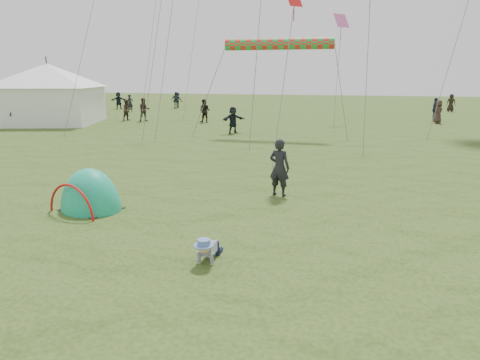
% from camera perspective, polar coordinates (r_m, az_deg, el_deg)
% --- Properties ---
extents(ground, '(140.00, 140.00, 0.00)m').
position_cam_1_polar(ground, '(9.38, -9.62, -7.98)').
color(ground, '#263F10').
extents(crawling_toddler, '(0.50, 0.70, 0.53)m').
position_cam_1_polar(crawling_toddler, '(8.21, -4.35, -9.06)').
color(crawling_toddler, black).
rests_on(crawling_toddler, ground).
extents(popup_tent, '(2.03, 1.83, 2.20)m').
position_cam_1_polar(popup_tent, '(11.99, -19.18, -3.71)').
color(popup_tent, '#068561').
rests_on(popup_tent, ground).
extents(standing_adult, '(0.69, 0.53, 1.68)m').
position_cam_1_polar(standing_adult, '(12.45, 5.27, 1.66)').
color(standing_adult, black).
rests_on(standing_adult, ground).
extents(event_marquee, '(8.27, 8.27, 4.57)m').
position_cam_1_polar(event_marquee, '(34.36, -24.08, 10.71)').
color(event_marquee, white).
rests_on(event_marquee, ground).
extents(crowd_person_0, '(0.68, 0.72, 1.66)m').
position_cam_1_polar(crowd_person_0, '(42.76, -14.44, 9.88)').
color(crowd_person_0, black).
rests_on(crowd_person_0, ground).
extents(crowd_person_1, '(0.90, 0.74, 1.72)m').
position_cam_1_polar(crowd_person_1, '(32.22, -4.72, 9.16)').
color(crowd_person_1, black).
rests_on(crowd_person_1, ground).
extents(crowd_person_2, '(0.69, 1.11, 1.76)m').
position_cam_1_polar(crowd_person_2, '(36.68, 24.56, 8.58)').
color(crowd_person_2, '#252F40').
rests_on(crowd_person_2, ground).
extents(crowd_person_3, '(1.18, 0.90, 1.61)m').
position_cam_1_polar(crowd_person_3, '(48.41, -8.33, 10.55)').
color(crowd_person_3, black).
rests_on(crowd_person_3, ground).
extents(crowd_person_4, '(0.54, 0.83, 1.69)m').
position_cam_1_polar(crowd_person_4, '(34.72, 24.92, 8.26)').
color(crowd_person_4, '#372821').
rests_on(crowd_person_4, ground).
extents(crowd_person_5, '(1.44, 1.33, 1.61)m').
position_cam_1_polar(crowd_person_5, '(26.04, -0.94, 7.99)').
color(crowd_person_5, black).
rests_on(crowd_person_5, ground).
extents(crowd_person_7, '(1.08, 1.03, 1.76)m').
position_cam_1_polar(crowd_person_7, '(33.79, -12.65, 9.13)').
color(crowd_person_7, '#372720').
rests_on(crowd_person_7, ground).
extents(crowd_person_8, '(1.11, 0.75, 1.75)m').
position_cam_1_polar(crowd_person_8, '(46.12, -8.51, 10.47)').
color(crowd_person_8, '#24313B').
rests_on(crowd_person_8, ground).
extents(crowd_person_9, '(0.63, 1.09, 1.67)m').
position_cam_1_polar(crowd_person_9, '(39.97, -18.26, 9.39)').
color(crowd_person_9, black).
rests_on(crowd_person_9, ground).
extents(crowd_person_10, '(0.93, 0.73, 1.68)m').
position_cam_1_polar(crowd_person_10, '(46.80, 26.32, 9.23)').
color(crowd_person_10, black).
rests_on(crowd_person_10, ground).
extents(crowd_person_11, '(1.62, 1.36, 1.74)m').
position_cam_1_polar(crowd_person_11, '(46.73, -15.89, 10.15)').
color(crowd_person_11, black).
rests_on(crowd_person_11, ground).
extents(crowd_person_12, '(0.75, 0.66, 1.73)m').
position_cam_1_polar(crowd_person_12, '(46.52, -18.58, 9.94)').
color(crowd_person_12, black).
rests_on(crowd_person_12, ground).
extents(crowd_person_13, '(0.91, 0.98, 1.60)m').
position_cam_1_polar(crowd_person_13, '(34.69, -14.81, 9.00)').
color(crowd_person_13, '#3B2F24').
rests_on(crowd_person_13, ground).
extents(crowd_person_14, '(0.58, 1.06, 1.72)m').
position_cam_1_polar(crowd_person_14, '(32.47, -27.83, 7.68)').
color(crowd_person_14, black).
rests_on(crowd_person_14, ground).
extents(rainbow_tube_kite, '(6.14, 0.64, 0.64)m').
position_cam_1_polar(rainbow_tube_kite, '(25.26, 5.19, 17.62)').
color(rainbow_tube_kite, red).
extents(diamond_kite_5, '(1.23, 1.23, 1.01)m').
position_cam_1_polar(diamond_kite_5, '(34.20, 13.37, 19.98)').
color(diamond_kite_5, '#CA539C').
extents(diamond_kite_6, '(0.77, 0.77, 0.63)m').
position_cam_1_polar(diamond_kite_6, '(21.11, 7.24, 22.75)').
color(diamond_kite_6, red).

